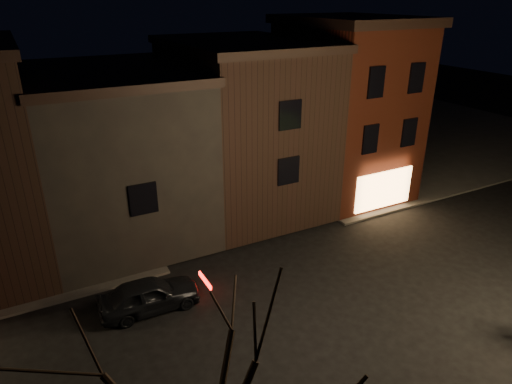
% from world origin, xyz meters
% --- Properties ---
extents(ground, '(120.00, 120.00, 0.00)m').
position_xyz_m(ground, '(0.00, 0.00, 0.00)').
color(ground, black).
rests_on(ground, ground).
extents(sidewalk_far_right, '(30.00, 30.00, 0.12)m').
position_xyz_m(sidewalk_far_right, '(20.00, 20.00, 0.06)').
color(sidewalk_far_right, '#2D2B28').
rests_on(sidewalk_far_right, ground).
extents(corner_building, '(6.50, 8.50, 10.50)m').
position_xyz_m(corner_building, '(8.00, 9.47, 5.40)').
color(corner_building, '#43160B').
rests_on(corner_building, ground).
extents(row_building_a, '(7.30, 10.30, 9.40)m').
position_xyz_m(row_building_a, '(1.50, 10.50, 4.83)').
color(row_building_a, black).
rests_on(row_building_a, ground).
extents(row_building_b, '(7.80, 10.30, 8.40)m').
position_xyz_m(row_building_b, '(-5.75, 10.50, 4.33)').
color(row_building_b, black).
rests_on(row_building_b, ground).
extents(parked_car_a, '(4.05, 1.69, 1.37)m').
position_xyz_m(parked_car_a, '(-6.50, 2.92, 0.68)').
color(parked_car_a, black).
rests_on(parked_car_a, ground).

